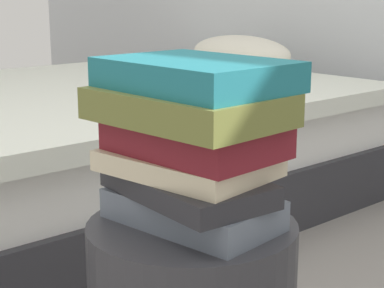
{
  "coord_description": "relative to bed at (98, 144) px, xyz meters",
  "views": [
    {
      "loc": [
        0.69,
        -0.68,
        0.82
      ],
      "look_at": [
        0.0,
        0.0,
        0.59
      ],
      "focal_mm": 60.09,
      "sensor_mm": 36.0,
      "label": 1
    }
  ],
  "objects": [
    {
      "name": "book_teal",
      "position": [
        1.31,
        -0.76,
        0.46
      ],
      "size": [
        0.29,
        0.21,
        0.05
      ],
      "primitive_type": "cube",
      "rotation": [
        0.0,
        0.0,
        -0.03
      ],
      "color": "#1E727F",
      "rests_on": "book_olive"
    },
    {
      "name": "book_slate",
      "position": [
        1.31,
        -0.77,
        0.25
      ],
      "size": [
        0.28,
        0.17,
        0.05
      ],
      "primitive_type": "cube",
      "rotation": [
        0.0,
        0.0,
        0.06
      ],
      "color": "slate",
      "rests_on": "side_table"
    },
    {
      "name": "book_charcoal",
      "position": [
        1.31,
        -0.78,
        0.29
      ],
      "size": [
        0.29,
        0.19,
        0.03
      ],
      "primitive_type": "cube",
      "rotation": [
        0.0,
        0.0,
        -0.13
      ],
      "color": "#28282D",
      "rests_on": "book_slate"
    },
    {
      "name": "book_cream",
      "position": [
        1.3,
        -0.77,
        0.32
      ],
      "size": [
        0.27,
        0.2,
        0.03
      ],
      "primitive_type": "cube",
      "rotation": [
        0.0,
        0.0,
        0.08
      ],
      "color": "beige",
      "rests_on": "book_charcoal"
    },
    {
      "name": "book_maroon",
      "position": [
        1.31,
        -0.77,
        0.36
      ],
      "size": [
        0.26,
        0.18,
        0.05
      ],
      "primitive_type": "cube",
      "rotation": [
        0.0,
        0.0,
        0.01
      ],
      "color": "maroon",
      "rests_on": "book_cream"
    },
    {
      "name": "bed",
      "position": [
        0.0,
        0.0,
        0.0
      ],
      "size": [
        1.64,
        2.09,
        0.62
      ],
      "rotation": [
        0.0,
        0.0,
        -0.06
      ],
      "color": "#2D2D33",
      "rests_on": "ground_plane"
    },
    {
      "name": "book_olive",
      "position": [
        1.31,
        -0.78,
        0.42
      ],
      "size": [
        0.3,
        0.2,
        0.05
      ],
      "primitive_type": "cube",
      "rotation": [
        0.0,
        0.0,
        0.01
      ],
      "color": "olive",
      "rests_on": "book_maroon"
    }
  ]
}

